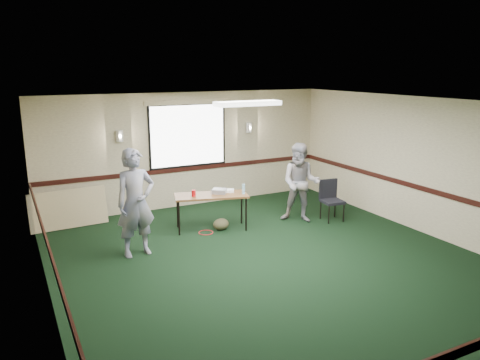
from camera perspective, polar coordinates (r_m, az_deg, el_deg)
name	(u,v)px	position (r m, az deg, el deg)	size (l,w,h in m)	color
ground	(275,265)	(8.06, 4.29, -10.28)	(8.00, 8.00, 0.00)	black
room_shell	(221,153)	(9.39, -2.30, 3.30)	(8.00, 8.02, 8.00)	tan
folding_table	(211,197)	(9.53, -3.53, -2.10)	(1.58, 0.97, 0.74)	#513817
projector	(219,191)	(9.59, -2.53, -1.37)	(0.28, 0.23, 0.09)	gray
game_console	(229,191)	(9.70, -1.38, -1.30)	(0.21, 0.17, 0.05)	white
red_cup	(194,193)	(9.40, -5.67, -1.61)	(0.09, 0.09, 0.13)	#B60C10
water_bottle	(244,189)	(9.52, 0.44, -1.11)	(0.06, 0.06, 0.21)	#87C1DE
duffel_bag	(221,224)	(9.64, -2.33, -5.41)	(0.34, 0.25, 0.24)	#433A26
cable_coil	(206,233)	(9.52, -4.18, -6.40)	(0.30, 0.30, 0.01)	red
folded_table	(69,209)	(10.33, -20.17, -3.34)	(1.55, 0.07, 0.80)	tan
conference_chair	(331,197)	(10.36, 10.98, -2.00)	(0.48, 0.50, 0.88)	black
person_left	(136,203)	(8.34, -12.60, -2.73)	(0.70, 0.46, 1.92)	#38477C
person_right	(301,183)	(10.05, 7.39, -0.35)	(0.83, 0.65, 1.71)	#6B7FA6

